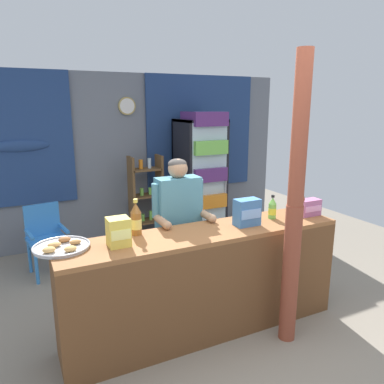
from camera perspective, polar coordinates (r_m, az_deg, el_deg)
The scene contains 14 objects.
ground_plane at distance 4.35m, azimuth -3.24°, elevation -14.93°, with size 8.29×8.29×0.00m, color gray.
back_wall_curtained at distance 5.75m, azimuth -10.82°, elevation 5.59°, with size 5.44×0.22×2.51m.
stall_counter at distance 3.35m, azimuth 2.89°, elevation -12.77°, with size 2.58×0.55×0.97m.
timber_post at distance 3.20m, azimuth 15.53°, elevation -2.92°, with size 0.17×0.14×2.48m.
drink_fridge at distance 5.65m, azimuth 1.41°, elevation 3.24°, with size 0.65×0.72×1.96m.
bottle_shelf_rack at distance 5.58m, azimuth -7.09°, elevation -0.96°, with size 0.48×0.28×1.33m.
plastic_lawn_chair at distance 4.93m, azimuth -21.60°, elevation -6.15°, with size 0.50×0.50×0.86m.
shopkeeper at distance 3.65m, azimuth -2.08°, elevation -3.78°, with size 0.54×0.42×1.56m.
soda_bottle_iced_tea at distance 3.20m, azimuth -8.62°, elevation -4.24°, with size 0.09×0.09×0.32m.
soda_bottle_lime_soda at distance 3.70m, azimuth 12.28°, elevation -2.51°, with size 0.08×0.08×0.24m.
snack_box_biscuit at distance 3.45m, azimuth 8.47°, elevation -3.11°, with size 0.23×0.14×0.25m.
snack_box_instant_noodle at distance 2.98m, azimuth -11.27°, elevation -6.05°, with size 0.17×0.16×0.23m.
snack_box_wafer at distance 3.91m, azimuth 17.58°, elevation -2.27°, with size 0.23×0.13×0.16m.
pastry_tray at distance 3.07m, azimuth -19.45°, elevation -7.92°, with size 0.44×0.44×0.06m.
Camera 1 is at (-1.46, -2.27, 2.06)m, focal length 34.61 mm.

